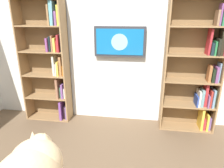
{
  "coord_description": "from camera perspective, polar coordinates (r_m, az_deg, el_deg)",
  "views": [
    {
      "loc": [
        -0.41,
        0.97,
        1.74
      ],
      "look_at": [
        -0.1,
        -1.15,
        1.0
      ],
      "focal_mm": 32.43,
      "sensor_mm": 36.0,
      "label": 1
    }
  ],
  "objects": [
    {
      "name": "wall_mounted_tv",
      "position": [
        3.16,
        2.19,
        11.81
      ],
      "size": [
        0.79,
        0.07,
        0.46
      ],
      "color": "#333338"
    },
    {
      "name": "bookshelf_right",
      "position": [
        3.45,
        -17.05,
        5.86
      ],
      "size": [
        0.75,
        0.28,
        1.97
      ],
      "color": "#937047",
      "rests_on": "ground"
    },
    {
      "name": "wall_back",
      "position": [
        3.25,
        1.22,
        12.25
      ],
      "size": [
        4.52,
        0.06,
        2.7
      ],
      "primitive_type": "cube",
      "color": "silver",
      "rests_on": "ground"
    },
    {
      "name": "bookshelf_left",
      "position": [
        3.24,
        23.08,
        3.41
      ],
      "size": [
        0.81,
        0.28,
        1.98
      ],
      "color": "#937047",
      "rests_on": "ground"
    }
  ]
}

